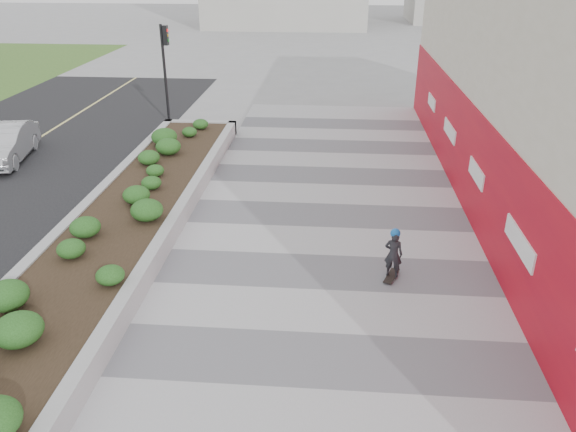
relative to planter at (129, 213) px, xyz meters
The scene contains 6 objects.
walkway 6.81m from the planter, 36.03° to the right, with size 8.00×36.00×0.01m, color #A8A8AD.
planter is the anchor object (origin of this frame).
traffic_signal_near 10.90m from the planter, 99.35° to the left, with size 0.33×0.28×4.20m.
manhole_cover 7.22m from the planter, 33.69° to the right, with size 0.44×0.44×0.01m, color #595654.
skateboarder 7.33m from the planter, 17.17° to the right, with size 0.47×0.74×1.30m.
car_silver 8.01m from the planter, 141.63° to the left, with size 1.37×3.94×1.30m, color #B8BAC0.
Camera 1 is at (-0.01, -6.59, 6.93)m, focal length 35.00 mm.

